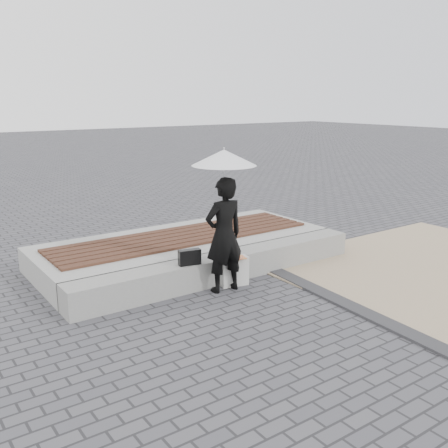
{
  "coord_description": "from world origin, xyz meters",
  "views": [
    {
      "loc": [
        -4.29,
        -4.51,
        2.74
      ],
      "look_at": [
        -0.27,
        1.21,
        1.0
      ],
      "focal_mm": 40.8,
      "sensor_mm": 36.0,
      "label": 1
    }
  ],
  "objects_px": {
    "handbag": "(190,257)",
    "canvas_tote": "(234,271)",
    "woman": "(224,235)",
    "parasol": "(224,158)",
    "seating_ledge": "(223,267)"
  },
  "relations": [
    {
      "from": "handbag",
      "to": "canvas_tote",
      "type": "bearing_deg",
      "value": -3.64
    },
    {
      "from": "woman",
      "to": "parasol",
      "type": "distance_m",
      "value": 1.1
    },
    {
      "from": "woman",
      "to": "parasol",
      "type": "xyz_separation_m",
      "value": [
        -0.0,
        0.0,
        1.1
      ]
    },
    {
      "from": "handbag",
      "to": "woman",
      "type": "bearing_deg",
      "value": -20.97
    },
    {
      "from": "parasol",
      "to": "handbag",
      "type": "relative_size",
      "value": 3.59
    },
    {
      "from": "canvas_tote",
      "to": "woman",
      "type": "bearing_deg",
      "value": -149.66
    },
    {
      "from": "parasol",
      "to": "canvas_tote",
      "type": "xyz_separation_m",
      "value": [
        0.24,
        0.08,
        -1.72
      ]
    },
    {
      "from": "woman",
      "to": "handbag",
      "type": "distance_m",
      "value": 0.59
    },
    {
      "from": "parasol",
      "to": "handbag",
      "type": "xyz_separation_m",
      "value": [
        -0.42,
        0.27,
        -1.43
      ]
    },
    {
      "from": "seating_ledge",
      "to": "parasol",
      "type": "distance_m",
      "value": 1.8
    },
    {
      "from": "seating_ledge",
      "to": "canvas_tote",
      "type": "height_order",
      "value": "canvas_tote"
    },
    {
      "from": "seating_ledge",
      "to": "woman",
      "type": "relative_size",
      "value": 2.99
    },
    {
      "from": "woman",
      "to": "parasol",
      "type": "bearing_deg",
      "value": 0.96
    },
    {
      "from": "seating_ledge",
      "to": "woman",
      "type": "distance_m",
      "value": 0.79
    },
    {
      "from": "parasol",
      "to": "seating_ledge",
      "type": "bearing_deg",
      "value": 55.91
    }
  ]
}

